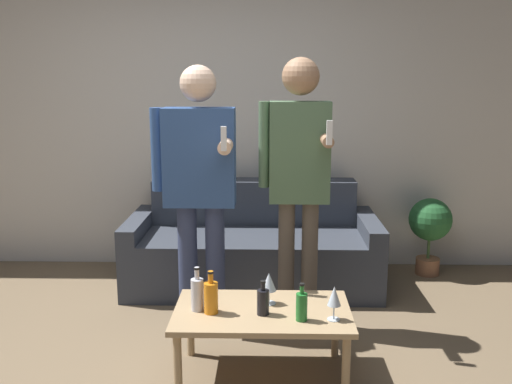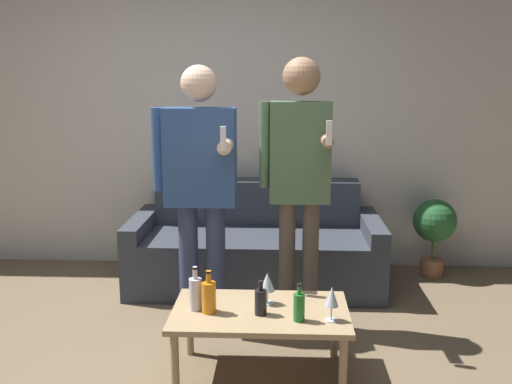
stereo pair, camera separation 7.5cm
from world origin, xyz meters
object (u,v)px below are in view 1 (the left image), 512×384
(person_standing_right, at_px, (299,169))
(couch, at_px, (253,248))
(person_standing_left, at_px, (199,178))
(coffee_table, at_px, (262,317))
(bottle_orange, at_px, (263,301))

(person_standing_right, bearing_deg, couch, 111.62)
(couch, relative_size, person_standing_left, 1.14)
(couch, distance_m, coffee_table, 1.46)
(coffee_table, height_order, person_standing_right, person_standing_right)
(coffee_table, bearing_deg, bottle_orange, -85.75)
(person_standing_left, xyz_separation_m, person_standing_right, (0.63, 0.01, 0.06))
(person_standing_right, bearing_deg, person_standing_left, -178.75)
(coffee_table, relative_size, person_standing_left, 0.56)
(bottle_orange, xyz_separation_m, person_standing_left, (-0.42, 0.71, 0.53))
(bottle_orange, height_order, person_standing_right, person_standing_right)
(person_standing_left, bearing_deg, coffee_table, -57.58)
(couch, bearing_deg, person_standing_right, -68.38)
(couch, xyz_separation_m, person_standing_right, (0.31, -0.79, 0.77))
(bottle_orange, bearing_deg, person_standing_left, 120.42)
(couch, height_order, person_standing_right, person_standing_right)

